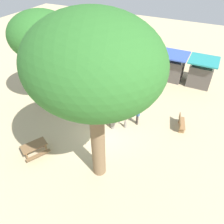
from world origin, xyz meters
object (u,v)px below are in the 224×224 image
object	(u,v)px
shade_tree_main	(42,37)
market_stall_blue	(172,68)
shade_tree_secondary	(94,66)
market_stall_green	(146,63)
picnic_table_near	(34,147)
feed_bucket	(98,112)
market_stall_teal	(200,74)
elephant	(110,114)
market_stall_red	(122,58)
person_handler	(138,114)
wooden_bench	(181,123)

from	to	relation	value
shade_tree_main	market_stall_blue	world-z (taller)	shade_tree_main
market_stall_blue	shade_tree_secondary	bearing A→B (deg)	-94.59
shade_tree_secondary	market_stall_green	world-z (taller)	shade_tree_secondary
shade_tree_main	picnic_table_near	bearing A→B (deg)	-64.28
market_stall_blue	feed_bucket	xyz separation A→B (m)	(-3.68, -8.04, -0.98)
market_stall_blue	picnic_table_near	bearing A→B (deg)	-111.67
shade_tree_secondary	market_stall_teal	distance (m)	14.30
elephant	market_stall_red	xyz separation A→B (m)	(-2.95, 8.80, 0.07)
shade_tree_main	market_stall_teal	bearing A→B (deg)	38.60
elephant	feed_bucket	distance (m)	1.85
market_stall_red	feed_bucket	xyz separation A→B (m)	(1.52, -8.04, -0.98)
market_stall_red	market_stall_blue	bearing A→B (deg)	0.00
market_stall_green	market_stall_teal	size ratio (longest dim) A/B	1.00
picnic_table_near	market_stall_teal	world-z (taller)	market_stall_teal
elephant	person_handler	bearing A→B (deg)	15.23
person_handler	market_stall_red	xyz separation A→B (m)	(-4.65, 7.74, 0.19)
shade_tree_secondary	market_stall_teal	xyz separation A→B (m)	(3.61, 12.65, -5.62)
elephant	market_stall_red	size ratio (longest dim) A/B	0.96
market_stall_teal	market_stall_red	bearing A→B (deg)	180.00
shade_tree_secondary	person_handler	bearing A→B (deg)	84.61
wooden_bench	shade_tree_main	bearing A→B (deg)	-96.15
shade_tree_main	market_stall_teal	distance (m)	13.88
market_stall_green	wooden_bench	bearing A→B (deg)	-53.54
person_handler	market_stall_teal	xyz separation A→B (m)	(3.15, 7.74, 0.19)
shade_tree_main	picnic_table_near	distance (m)	7.43
shade_tree_main	shade_tree_secondary	world-z (taller)	shade_tree_secondary
person_handler	market_stall_red	bearing A→B (deg)	-89.19
person_handler	shade_tree_secondary	size ratio (longest dim) A/B	0.18
person_handler	market_stall_red	size ratio (longest dim) A/B	0.64
market_stall_green	picnic_table_near	bearing A→B (deg)	-101.39
wooden_bench	market_stall_blue	distance (m)	7.25
elephant	market_stall_red	world-z (taller)	market_stall_red
shade_tree_main	market_stall_red	world-z (taller)	shade_tree_main
market_stall_blue	person_handler	bearing A→B (deg)	-94.07
market_stall_blue	market_stall_teal	size ratio (longest dim) A/B	1.00
market_stall_teal	feed_bucket	bearing A→B (deg)	-127.98
shade_tree_main	picnic_table_near	size ratio (longest dim) A/B	3.59
picnic_table_near	market_stall_red	bearing A→B (deg)	-151.68
shade_tree_main	shade_tree_secondary	size ratio (longest dim) A/B	0.81
shade_tree_main	market_stall_blue	distance (m)	12.07
shade_tree_secondary	picnic_table_near	bearing A→B (deg)	-171.61
elephant	person_handler	xyz separation A→B (m)	(1.70, 1.05, -0.12)
market_stall_green	feed_bucket	size ratio (longest dim) A/B	7.00
shade_tree_secondary	wooden_bench	distance (m)	9.25
person_handler	market_stall_red	world-z (taller)	market_stall_red
shade_tree_secondary	market_stall_teal	world-z (taller)	shade_tree_secondary
elephant	shade_tree_secondary	xyz separation A→B (m)	(1.23, -3.85, 5.69)
person_handler	picnic_table_near	distance (m)	7.28
market_stall_green	elephant	bearing A→B (deg)	-87.70
elephant	person_handler	distance (m)	2.00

